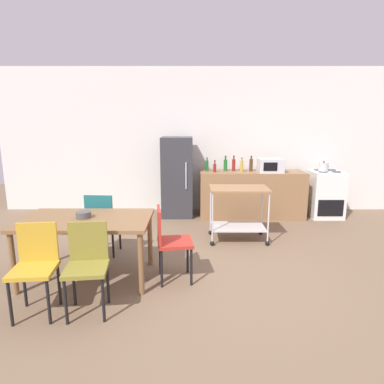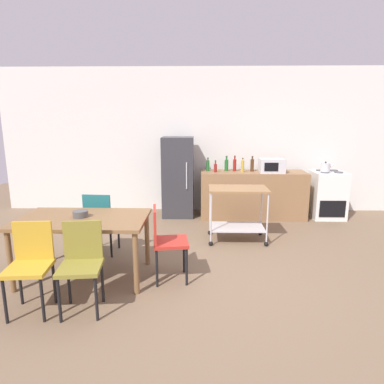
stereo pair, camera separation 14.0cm
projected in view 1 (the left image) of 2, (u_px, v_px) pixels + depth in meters
name	position (u px, v px, depth m)	size (l,w,h in m)	color
ground_plane	(212.00, 277.00, 4.10)	(12.00, 12.00, 0.00)	brown
back_wall	(203.00, 141.00, 6.92)	(8.40, 0.12, 2.90)	silver
kitchen_counter	(250.00, 194.00, 6.55)	(2.00, 0.64, 0.90)	olive
dining_table	(85.00, 225.00, 3.93)	(1.50, 0.90, 0.75)	brown
chair_mustard	(34.00, 263.00, 3.26)	(0.44, 0.44, 0.89)	gold
chair_teal	(101.00, 220.00, 4.66)	(0.43, 0.43, 0.89)	#1E666B
chair_olive	(86.00, 262.00, 3.29)	(0.44, 0.44, 0.89)	olive
chair_red	(168.00, 239.00, 3.92)	(0.45, 0.45, 0.89)	#B72D23
stove_oven	(324.00, 194.00, 6.57)	(0.60, 0.61, 0.92)	white
refrigerator	(176.00, 177.00, 6.57)	(0.60, 0.63, 1.55)	#333338
kitchen_cart	(237.00, 205.00, 5.24)	(0.91, 0.57, 0.85)	olive
bottle_soy_sauce	(206.00, 165.00, 6.49)	(0.06, 0.06, 0.26)	#1E6628
bottle_wine	(213.00, 168.00, 6.37)	(0.06, 0.06, 0.22)	maroon
bottle_vinegar	(224.00, 165.00, 6.52)	(0.07, 0.07, 0.29)	#1E6628
bottle_olive_oil	(232.00, 165.00, 6.50)	(0.06, 0.06, 0.30)	maroon
bottle_sparkling_water	(240.00, 166.00, 6.37)	(0.06, 0.06, 0.27)	gold
bottle_soda	(250.00, 165.00, 6.47)	(0.07, 0.07, 0.29)	#4C2D19
microwave	(269.00, 165.00, 6.33)	(0.46, 0.35, 0.26)	silver
fruit_bowl	(82.00, 215.00, 3.93)	(0.17, 0.17, 0.08)	#4C4C4C
kettle	(322.00, 167.00, 6.36)	(0.24, 0.17, 0.19)	silver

